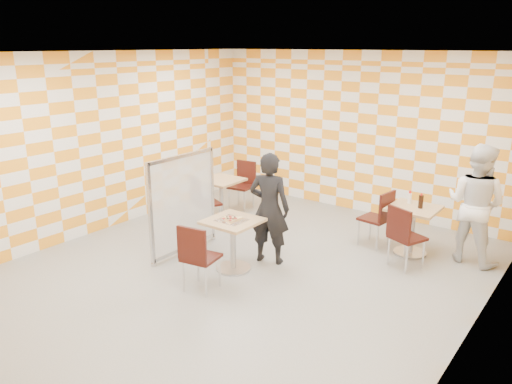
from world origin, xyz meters
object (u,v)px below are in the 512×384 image
Objects in this scene: partition at (183,203)px; man_dark at (269,208)px; chair_main_front at (197,253)px; sport_bottle at (410,198)px; main_table at (233,236)px; chair_empty_near at (202,199)px; chair_second_front at (403,233)px; soda_bottle at (421,202)px; second_table at (413,222)px; chair_empty_far at (244,181)px; chair_second_side at (380,214)px; man_white at (476,204)px; empty_table at (221,192)px.

partition is 0.94× the size of man_dark.
sport_bottle is (1.62, 3.02, 0.29)m from chair_main_front.
chair_empty_near is (-1.48, 0.95, 0.04)m from main_table.
sport_bottle reaches higher than chair_second_front.
chair_main_front is 3.44m from soda_bottle.
second_table is 3.37m from chair_main_front.
chair_empty_far is at bearing 166.86° from chair_second_front.
main_table is 0.81× the size of chair_second_front.
chair_second_front is at bearing -91.08° from soda_bottle.
chair_empty_near is 4.62× the size of sport_bottle.
second_table is at bearing 35.90° from partition.
chair_empty_far is (-1.69, 3.11, 0.00)m from chair_main_front.
main_table is 0.81× the size of chair_main_front.
chair_second_side is 2.95m from chair_empty_far.
chair_main_front and chair_second_side have the same top height.
main_table is at bearing -131.42° from second_table.
chair_main_front reaches higher than main_table.
chair_empty_far is 3.33m from sport_bottle.
chair_second_side is at bearing 56.72° from main_table.
man_white reaches higher than chair_empty_near.
chair_empty_near is at bearing -171.13° from chair_second_front.
chair_main_front is (1.63, -2.37, 0.04)m from empty_table.
chair_main_front and chair_empty_far have the same top height.
man_dark is at bearing -137.21° from soda_bottle.
main_table is at bearing -123.28° from chair_second_side.
soda_bottle reaches higher than chair_second_front.
chair_second_side is (1.32, 2.02, 0.04)m from main_table.
man_dark is at bearing 65.50° from main_table.
man_white reaches higher than empty_table.
chair_empty_near is at bearing 30.22° from man_white.
empty_table is 0.81× the size of chair_empty_near.
main_table is 0.81× the size of chair_second_side.
chair_empty_far is (-3.44, 0.23, 0.04)m from second_table.
empty_table is 2.09m from man_dark.
man_white reaches higher than chair_second_front.
main_table is 3.26× the size of soda_bottle.
man_white is 7.69× the size of soda_bottle.
main_table is at bearing 53.26° from man_white.
partition reaches higher than second_table.
empty_table is (-3.38, -0.51, 0.00)m from second_table.
second_table is 0.60m from chair_second_front.
partition is 6.74× the size of soda_bottle.
man_white reaches higher than second_table.
man_dark is at bearing -29.57° from empty_table.
sport_bottle reaches higher than chair_second_side.
empty_table is 4.26m from man_white.
man_white is (0.72, 0.87, 0.34)m from chair_second_front.
partition is (-2.82, -2.04, 0.28)m from second_table.
soda_bottle is at bearing -31.23° from sport_bottle.
partition reaches higher than soda_bottle.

